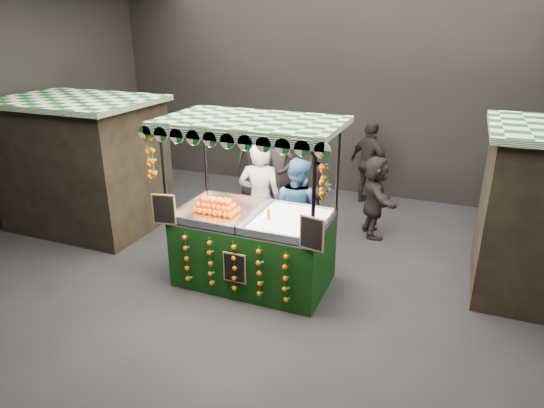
% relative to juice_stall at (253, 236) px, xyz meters
% --- Properties ---
extents(ground, '(12.00, 12.00, 0.00)m').
position_rel_juice_stall_xyz_m(ground, '(0.27, -0.06, -0.83)').
color(ground, black).
rests_on(ground, ground).
extents(market_hall, '(12.10, 10.10, 5.05)m').
position_rel_juice_stall_xyz_m(market_hall, '(0.27, -0.06, 2.56)').
color(market_hall, black).
rests_on(market_hall, ground).
extents(neighbour_stall_left, '(3.00, 2.20, 2.60)m').
position_rel_juice_stall_xyz_m(neighbour_stall_left, '(-4.13, 0.94, 0.48)').
color(neighbour_stall_left, black).
rests_on(neighbour_stall_left, ground).
extents(juice_stall, '(2.75, 1.62, 2.66)m').
position_rel_juice_stall_xyz_m(juice_stall, '(0.00, 0.00, 0.00)').
color(juice_stall, black).
rests_on(juice_stall, ground).
extents(vendor_grey, '(0.85, 0.65, 2.08)m').
position_rel_juice_stall_xyz_m(vendor_grey, '(-0.31, 1.01, 0.21)').
color(vendor_grey, gray).
rests_on(vendor_grey, ground).
extents(vendor_blue, '(1.08, 0.95, 1.85)m').
position_rel_juice_stall_xyz_m(vendor_blue, '(0.35, 1.09, 0.10)').
color(vendor_blue, navy).
rests_on(vendor_blue, ground).
extents(shopper_0, '(0.79, 0.67, 1.83)m').
position_rel_juice_stall_xyz_m(shopper_0, '(-0.70, 2.91, 0.09)').
color(shopper_0, '#2B2423').
rests_on(shopper_0, ground).
extents(shopper_1, '(1.02, 0.84, 1.92)m').
position_rel_juice_stall_xyz_m(shopper_1, '(0.25, 2.10, 0.13)').
color(shopper_1, '#2C2824').
rests_on(shopper_1, ground).
extents(shopper_2, '(1.20, 1.01, 1.92)m').
position_rel_juice_stall_xyz_m(shopper_2, '(0.98, 4.30, 0.13)').
color(shopper_2, black).
rests_on(shopper_2, ground).
extents(shopper_3, '(1.23, 1.34, 1.81)m').
position_rel_juice_stall_xyz_m(shopper_3, '(3.75, 4.54, 0.08)').
color(shopper_3, black).
rests_on(shopper_3, ground).
extents(shopper_4, '(1.06, 0.98, 1.81)m').
position_rel_juice_stall_xyz_m(shopper_4, '(-1.62, 3.71, 0.08)').
color(shopper_4, black).
rests_on(shopper_4, ground).
extents(shopper_5, '(1.04, 1.56, 1.62)m').
position_rel_juice_stall_xyz_m(shopper_5, '(1.43, 2.57, -0.02)').
color(shopper_5, black).
rests_on(shopper_5, ground).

